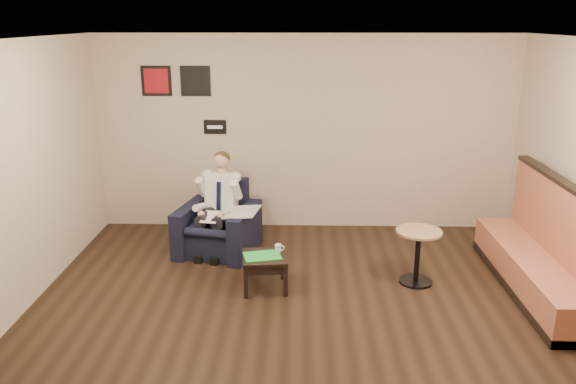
{
  "coord_description": "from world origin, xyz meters",
  "views": [
    {
      "loc": [
        -0.07,
        -4.94,
        3.0
      ],
      "look_at": [
        -0.21,
        1.2,
        1.08
      ],
      "focal_mm": 35.0,
      "sensor_mm": 36.0,
      "label": 1
    }
  ],
  "objects_px": {
    "cafe_table": "(417,257)",
    "green_folder": "(262,256)",
    "armchair": "(217,219)",
    "smartphone": "(268,250)",
    "side_table": "(265,272)",
    "seated_man": "(213,210)",
    "coffee_mug": "(278,248)",
    "banquette": "(537,238)"
  },
  "relations": [
    {
      "from": "cafe_table",
      "to": "green_folder",
      "type": "bearing_deg",
      "value": -173.36
    },
    {
      "from": "armchair",
      "to": "smartphone",
      "type": "relative_size",
      "value": 7.5
    },
    {
      "from": "side_table",
      "to": "armchair",
      "type": "bearing_deg",
      "value": 123.06
    },
    {
      "from": "smartphone",
      "to": "armchair",
      "type": "bearing_deg",
      "value": 131.84
    },
    {
      "from": "armchair",
      "to": "seated_man",
      "type": "height_order",
      "value": "seated_man"
    },
    {
      "from": "armchair",
      "to": "coffee_mug",
      "type": "bearing_deg",
      "value": -35.23
    },
    {
      "from": "armchair",
      "to": "banquette",
      "type": "distance_m",
      "value": 3.9
    },
    {
      "from": "banquette",
      "to": "smartphone",
      "type": "bearing_deg",
      "value": 177.81
    },
    {
      "from": "side_table",
      "to": "smartphone",
      "type": "bearing_deg",
      "value": 79.06
    },
    {
      "from": "armchair",
      "to": "seated_man",
      "type": "bearing_deg",
      "value": -90.0
    },
    {
      "from": "green_folder",
      "to": "banquette",
      "type": "relative_size",
      "value": 0.16
    },
    {
      "from": "seated_man",
      "to": "banquette",
      "type": "xyz_separation_m",
      "value": [
        3.78,
        -0.91,
        0.0
      ]
    },
    {
      "from": "green_folder",
      "to": "cafe_table",
      "type": "bearing_deg",
      "value": 6.64
    },
    {
      "from": "seated_man",
      "to": "side_table",
      "type": "height_order",
      "value": "seated_man"
    },
    {
      "from": "armchair",
      "to": "banquette",
      "type": "xyz_separation_m",
      "value": [
        3.75,
        -1.03,
        0.17
      ]
    },
    {
      "from": "seated_man",
      "to": "green_folder",
      "type": "height_order",
      "value": "seated_man"
    },
    {
      "from": "green_folder",
      "to": "coffee_mug",
      "type": "bearing_deg",
      "value": 40.11
    },
    {
      "from": "side_table",
      "to": "banquette",
      "type": "xyz_separation_m",
      "value": [
        3.06,
        0.03,
        0.43
      ]
    },
    {
      "from": "green_folder",
      "to": "cafe_table",
      "type": "relative_size",
      "value": 0.62
    },
    {
      "from": "seated_man",
      "to": "smartphone",
      "type": "xyz_separation_m",
      "value": [
        0.75,
        -0.8,
        -0.22
      ]
    },
    {
      "from": "armchair",
      "to": "green_folder",
      "type": "xyz_separation_m",
      "value": [
        0.67,
        -1.08,
        -0.05
      ]
    },
    {
      "from": "smartphone",
      "to": "cafe_table",
      "type": "bearing_deg",
      "value": 4.88
    },
    {
      "from": "armchair",
      "to": "green_folder",
      "type": "height_order",
      "value": "armchair"
    },
    {
      "from": "armchair",
      "to": "cafe_table",
      "type": "distance_m",
      "value": 2.62
    },
    {
      "from": "coffee_mug",
      "to": "side_table",
      "type": "bearing_deg",
      "value": -139.89
    },
    {
      "from": "green_folder",
      "to": "smartphone",
      "type": "distance_m",
      "value": 0.18
    },
    {
      "from": "green_folder",
      "to": "armchair",
      "type": "bearing_deg",
      "value": 121.6
    },
    {
      "from": "side_table",
      "to": "green_folder",
      "type": "distance_m",
      "value": 0.21
    },
    {
      "from": "green_folder",
      "to": "banquette",
      "type": "height_order",
      "value": "banquette"
    },
    {
      "from": "side_table",
      "to": "banquette",
      "type": "bearing_deg",
      "value": 0.62
    },
    {
      "from": "armchair",
      "to": "green_folder",
      "type": "bearing_deg",
      "value": -45.58
    },
    {
      "from": "banquette",
      "to": "side_table",
      "type": "bearing_deg",
      "value": -179.38
    },
    {
      "from": "coffee_mug",
      "to": "cafe_table",
      "type": "bearing_deg",
      "value": 2.2
    },
    {
      "from": "side_table",
      "to": "green_folder",
      "type": "relative_size",
      "value": 1.22
    },
    {
      "from": "green_folder",
      "to": "cafe_table",
      "type": "distance_m",
      "value": 1.81
    },
    {
      "from": "side_table",
      "to": "banquette",
      "type": "height_order",
      "value": "banquette"
    },
    {
      "from": "green_folder",
      "to": "banquette",
      "type": "distance_m",
      "value": 3.1
    },
    {
      "from": "coffee_mug",
      "to": "banquette",
      "type": "bearing_deg",
      "value": -1.83
    },
    {
      "from": "cafe_table",
      "to": "seated_man",
      "type": "bearing_deg",
      "value": 163.11
    },
    {
      "from": "banquette",
      "to": "green_folder",
      "type": "bearing_deg",
      "value": -178.99
    },
    {
      "from": "seated_man",
      "to": "cafe_table",
      "type": "bearing_deg",
      "value": -4.07
    },
    {
      "from": "side_table",
      "to": "green_folder",
      "type": "height_order",
      "value": "green_folder"
    }
  ]
}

